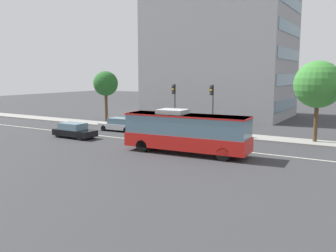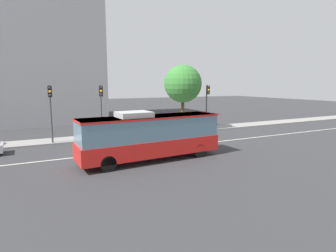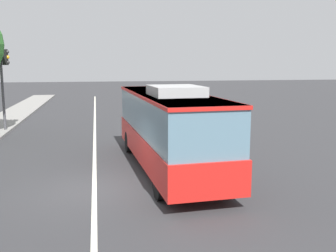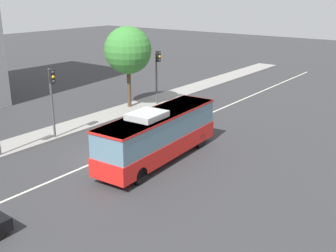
{
  "view_description": "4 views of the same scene",
  "coord_description": "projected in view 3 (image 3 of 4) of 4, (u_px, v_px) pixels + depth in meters",
  "views": [
    {
      "loc": [
        14.88,
        -27.7,
        6.22
      ],
      "look_at": [
        1.25,
        -4.38,
        2.32
      ],
      "focal_mm": 38.41,
      "sensor_mm": 36.0,
      "label": 1
    },
    {
      "loc": [
        -5.04,
        -20.27,
        5.26
      ],
      "look_at": [
        3.31,
        -3.26,
        2.37
      ],
      "focal_mm": 29.27,
      "sensor_mm": 36.0,
      "label": 2
    },
    {
      "loc": [
        -12.84,
        -0.16,
        4.27
      ],
      "look_at": [
        1.65,
        -2.88,
        1.85
      ],
      "focal_mm": 40.89,
      "sensor_mm": 36.0,
      "label": 3
    },
    {
      "loc": [
        -16.88,
        -18.1,
        10.23
      ],
      "look_at": [
        3.34,
        -2.75,
        1.92
      ],
      "focal_mm": 43.75,
      "sensor_mm": 36.0,
      "label": 4
    }
  ],
  "objects": [
    {
      "name": "traffic_light_mid_block",
      "position": [
        4.0,
        75.0,
        23.64
      ],
      "size": [
        0.34,
        0.62,
        5.2
      ],
      "rotation": [
        0.0,
        0.0,
        -1.66
      ],
      "color": "#47474C",
      "rests_on": "ground_plane"
    },
    {
      "name": "ground_plane",
      "position": [
        94.0,
        189.0,
        13.11
      ],
      "size": [
        160.0,
        160.0,
        0.0
      ],
      "primitive_type": "plane",
      "color": "#333335"
    },
    {
      "name": "transit_bus",
      "position": [
        168.0,
        125.0,
        15.36
      ],
      "size": [
        10.13,
        3.08,
        3.46
      ],
      "rotation": [
        0.0,
        0.0,
        0.06
      ],
      "color": "red",
      "rests_on": "ground_plane"
    },
    {
      "name": "lane_centre_line",
      "position": [
        94.0,
        189.0,
        13.11
      ],
      "size": [
        76.0,
        0.16,
        0.01
      ],
      "primitive_type": "cube",
      "color": "silver",
      "rests_on": "ground_plane"
    }
  ]
}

